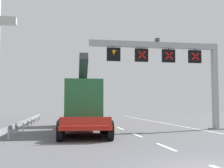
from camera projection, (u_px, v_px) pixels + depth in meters
name	position (u px, v px, depth m)	size (l,w,h in m)	color
lane_markings	(110.00, 124.00, 29.76)	(0.20, 57.28, 0.01)	silver
edge_line_right	(210.00, 132.00, 21.54)	(0.20, 63.00, 0.01)	silver
overhead_lane_gantry	(171.00, 60.00, 23.48)	(10.62, 0.90, 7.17)	#9EA0A5
heavy_haul_truck_red	(81.00, 104.00, 23.34)	(3.43, 14.13, 5.30)	red
guardrail_left	(23.00, 123.00, 22.25)	(0.13, 33.87, 0.76)	#999EA3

